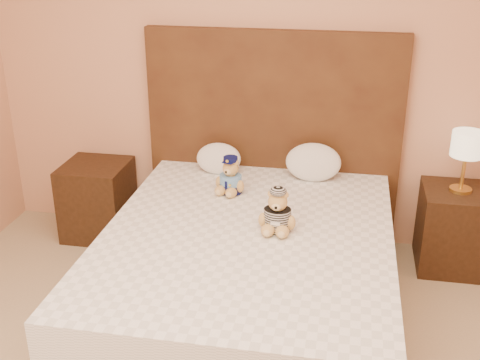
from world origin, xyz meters
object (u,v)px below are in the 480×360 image
(bed, at_px, (247,274))
(nightstand_left, at_px, (98,200))
(lamp, at_px, (467,147))
(teddy_police, at_px, (231,175))
(pillow_left, at_px, (219,157))
(pillow_right, at_px, (313,161))
(teddy_prisoner, at_px, (278,211))
(nightstand_right, at_px, (454,229))

(bed, distance_m, nightstand_left, 1.48)
(bed, bearing_deg, lamp, 32.62)
(teddy_police, bearing_deg, lamp, 27.43)
(bed, relative_size, teddy_police, 8.35)
(teddy_police, xyz_separation_m, pillow_left, (-0.15, 0.32, -0.01))
(nightstand_left, xyz_separation_m, pillow_right, (1.55, 0.03, 0.40))
(teddy_prisoner, distance_m, pillow_left, 0.94)
(lamp, xyz_separation_m, teddy_prisoner, (-1.09, -0.76, -0.18))
(nightstand_right, bearing_deg, bed, -147.38)
(pillow_left, bearing_deg, bed, -67.35)
(nightstand_right, bearing_deg, pillow_left, 178.92)
(bed, distance_m, pillow_left, 0.98)
(nightstand_left, relative_size, teddy_police, 2.30)
(nightstand_left, distance_m, nightstand_right, 2.50)
(lamp, bearing_deg, nightstand_left, 180.00)
(pillow_left, relative_size, pillow_right, 0.84)
(teddy_police, distance_m, teddy_prisoner, 0.58)
(pillow_left, bearing_deg, teddy_prisoner, -57.25)
(nightstand_right, bearing_deg, nightstand_left, 180.00)
(lamp, bearing_deg, pillow_left, 178.92)
(lamp, height_order, pillow_left, lamp)
(bed, xyz_separation_m, pillow_right, (0.30, 0.83, 0.40))
(teddy_police, bearing_deg, teddy_prisoner, -36.46)
(teddy_police, bearing_deg, nightstand_right, 27.43)
(nightstand_left, height_order, nightstand_right, same)
(bed, height_order, pillow_left, pillow_left)
(nightstand_right, distance_m, teddy_police, 1.53)
(nightstand_left, relative_size, nightstand_right, 1.00)
(lamp, relative_size, teddy_prisoner, 1.63)
(nightstand_right, xyz_separation_m, pillow_right, (-0.95, 0.03, 0.40))
(bed, distance_m, pillow_right, 0.97)
(bed, height_order, teddy_prisoner, teddy_prisoner)
(bed, xyz_separation_m, nightstand_left, (-1.25, 0.80, -0.00))
(bed, bearing_deg, teddy_police, 111.26)
(nightstand_left, relative_size, lamp, 1.38)
(nightstand_right, relative_size, teddy_police, 2.30)
(lamp, height_order, pillow_right, lamp)
(nightstand_left, bearing_deg, bed, -32.62)
(pillow_left, distance_m, pillow_right, 0.65)
(pillow_left, xyz_separation_m, pillow_right, (0.65, 0.00, 0.02))
(bed, relative_size, teddy_prisoner, 8.13)
(nightstand_right, xyz_separation_m, pillow_left, (-1.60, 0.03, 0.38))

